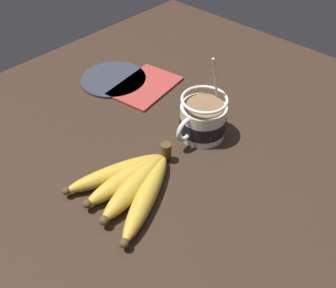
# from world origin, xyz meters

# --- Properties ---
(table) EXTENTS (1.09, 1.09, 0.04)m
(table) POSITION_xyz_m (0.00, 0.00, 0.02)
(table) COLOR #332319
(table) RESTS_ON ground
(coffee_mug) EXTENTS (0.14, 0.10, 0.17)m
(coffee_mug) POSITION_xyz_m (-0.05, -0.01, 0.07)
(coffee_mug) COLOR white
(coffee_mug) RESTS_ON table
(banana_bunch) EXTENTS (0.20, 0.18, 0.04)m
(banana_bunch) POSITION_xyz_m (0.15, -0.01, 0.05)
(banana_bunch) COLOR #4C381E
(banana_bunch) RESTS_ON table
(napkin) EXTENTS (0.18, 0.14, 0.01)m
(napkin) POSITION_xyz_m (-0.09, -0.22, 0.04)
(napkin) COLOR #A33833
(napkin) RESTS_ON table
(small_plate) EXTENTS (0.16, 0.16, 0.01)m
(small_plate) POSITION_xyz_m (-0.06, -0.30, 0.04)
(small_plate) COLOR #333842
(small_plate) RESTS_ON table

